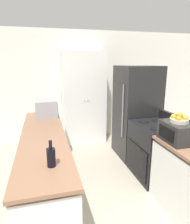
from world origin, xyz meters
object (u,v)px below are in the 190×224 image
object	(u,v)px
refrigerator	(136,112)
fruit_bowl	(179,119)
pantry_cabinet	(84,98)
wine_bottle	(51,157)
microwave	(47,108)
toaster_oven	(178,132)
stove	(155,150)

from	to	relation	value
refrigerator	fruit_bowl	xyz separation A→B (m)	(-0.16, -1.50, 0.29)
pantry_cabinet	wine_bottle	bearing A→B (deg)	-108.01
fruit_bowl	refrigerator	bearing A→B (deg)	83.78
pantry_cabinet	fruit_bowl	world-z (taller)	pantry_cabinet
microwave	toaster_oven	bearing A→B (deg)	-46.94
refrigerator	fruit_bowl	size ratio (longest dim) A/B	8.05
wine_bottle	microwave	bearing A→B (deg)	89.69
pantry_cabinet	toaster_oven	distance (m)	2.57
wine_bottle	fruit_bowl	distance (m)	1.61
fruit_bowl	microwave	bearing A→B (deg)	133.38
pantry_cabinet	toaster_oven	bearing A→B (deg)	-74.39
microwave	fruit_bowl	bearing A→B (deg)	-46.62
stove	fruit_bowl	bearing A→B (deg)	-100.12
wine_bottle	fruit_bowl	xyz separation A→B (m)	(1.58, 0.24, 0.19)
fruit_bowl	toaster_oven	bearing A→B (deg)	-129.50
pantry_cabinet	stove	world-z (taller)	pantry_cabinet
microwave	fruit_bowl	xyz separation A→B (m)	(1.57, -1.66, 0.14)
refrigerator	wine_bottle	world-z (taller)	refrigerator
microwave	wine_bottle	world-z (taller)	microwave
pantry_cabinet	refrigerator	xyz separation A→B (m)	(0.86, -0.97, -0.15)
toaster_oven	stove	bearing A→B (deg)	79.37
pantry_cabinet	refrigerator	bearing A→B (deg)	-48.38
microwave	wine_bottle	size ratio (longest dim) A/B	1.73
pantry_cabinet	refrigerator	distance (m)	1.31
toaster_oven	fruit_bowl	xyz separation A→B (m)	(0.01, 0.01, 0.17)
pantry_cabinet	microwave	world-z (taller)	pantry_cabinet
stove	pantry_cabinet	bearing A→B (deg)	114.53
microwave	wine_bottle	bearing A→B (deg)	-90.31
stove	microwave	world-z (taller)	microwave
refrigerator	fruit_bowl	world-z (taller)	refrigerator
stove	toaster_oven	world-z (taller)	toaster_oven
microwave	fruit_bowl	distance (m)	2.29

